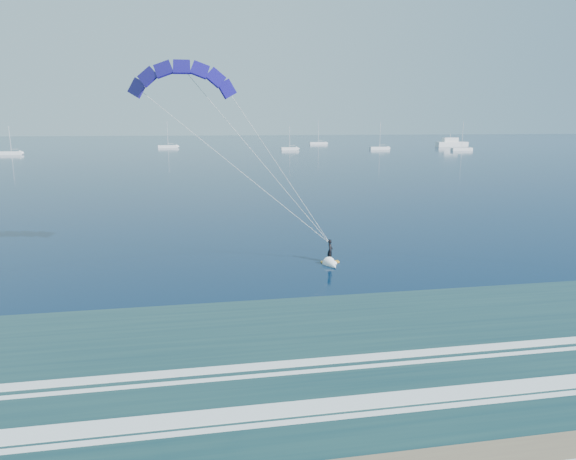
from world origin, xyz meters
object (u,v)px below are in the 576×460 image
(kitesurfer_rig, at_px, (259,160))
(motor_yacht, at_px, (451,143))
(sailboat_1, at_px, (11,153))
(sailboat_6, at_px, (462,149))
(sailboat_2, at_px, (168,146))
(sailboat_3, at_px, (290,149))
(sailboat_4, at_px, (318,143))
(sailboat_5, at_px, (380,148))

(kitesurfer_rig, height_order, motor_yacht, kitesurfer_rig)
(sailboat_1, xyz_separation_m, sailboat_6, (174.67, -4.36, 0.01))
(kitesurfer_rig, relative_size, sailboat_1, 1.73)
(sailboat_2, distance_m, sailboat_3, 59.42)
(sailboat_1, xyz_separation_m, sailboat_3, (105.13, 12.24, 0.00))
(sailboat_3, bearing_deg, motor_yacht, 12.36)
(sailboat_4, bearing_deg, sailboat_6, -57.59)
(sailboat_1, xyz_separation_m, sailboat_5, (144.16, 9.89, 0.01))
(kitesurfer_rig, height_order, sailboat_2, kitesurfer_rig)
(sailboat_3, distance_m, sailboat_4, 58.86)
(sailboat_2, bearing_deg, sailboat_3, -29.92)
(sailboat_2, bearing_deg, sailboat_1, -142.02)
(sailboat_4, bearing_deg, sailboat_5, -76.07)
(sailboat_1, height_order, sailboat_5, sailboat_5)
(sailboat_5, bearing_deg, sailboat_6, -25.02)
(sailboat_3, bearing_deg, sailboat_2, 150.08)
(sailboat_6, bearing_deg, sailboat_5, 154.98)
(sailboat_2, distance_m, sailboat_5, 96.01)
(sailboat_4, bearing_deg, motor_yacht, -31.18)
(motor_yacht, bearing_deg, sailboat_2, 175.14)
(kitesurfer_rig, relative_size, sailboat_6, 1.48)
(sailboat_1, bearing_deg, sailboat_6, -1.43)
(sailboat_2, bearing_deg, sailboat_6, -20.90)
(motor_yacht, relative_size, sailboat_6, 1.28)
(kitesurfer_rig, distance_m, sailboat_2, 206.64)
(motor_yacht, distance_m, sailboat_5, 48.59)
(kitesurfer_rig, relative_size, sailboat_3, 1.72)
(sailboat_5, bearing_deg, sailboat_3, 176.55)
(sailboat_3, height_order, sailboat_5, sailboat_5)
(kitesurfer_rig, bearing_deg, sailboat_5, 67.01)
(kitesurfer_rig, distance_m, sailboat_5, 188.99)
(sailboat_3, bearing_deg, sailboat_1, -173.36)
(motor_yacht, xyz_separation_m, sailboat_4, (-57.79, 34.97, -0.97))
(motor_yacht, height_order, sailboat_4, sailboat_4)
(sailboat_6, bearing_deg, sailboat_1, 178.57)
(kitesurfer_rig, xyz_separation_m, motor_yacht, (117.77, 194.36, -7.21))
(motor_yacht, height_order, sailboat_1, sailboat_1)
(sailboat_1, bearing_deg, kitesurfer_rig, -66.76)
(sailboat_2, distance_m, sailboat_4, 80.29)
(kitesurfer_rig, relative_size, sailboat_5, 1.50)
(sailboat_2, xyz_separation_m, sailboat_4, (76.76, 23.53, 0.01))
(motor_yacht, xyz_separation_m, sailboat_6, (-13.50, -34.79, -0.98))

